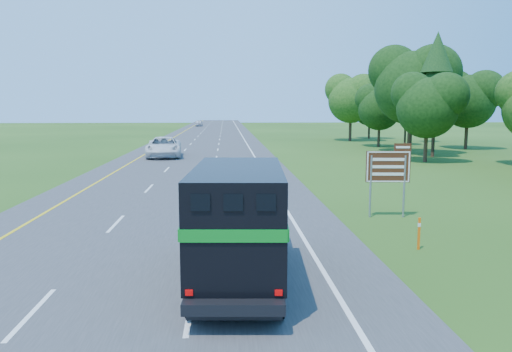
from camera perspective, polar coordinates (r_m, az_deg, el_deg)
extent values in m
cube|color=#38383A|center=(59.55, -6.10, 3.23)|extent=(15.00, 260.00, 0.04)
cube|color=yellow|center=(60.05, -11.36, 3.18)|extent=(0.15, 260.00, 0.01)
cube|color=white|center=(59.56, -0.80, 3.29)|extent=(0.15, 260.00, 0.01)
cylinder|color=black|center=(16.78, -4.83, -6.80)|extent=(0.38, 1.01, 0.99)
cylinder|color=black|center=(16.73, 1.67, -6.82)|extent=(0.38, 1.01, 0.99)
cylinder|color=black|center=(12.67, -6.52, -11.72)|extent=(0.38, 1.01, 0.99)
cylinder|color=black|center=(12.60, 2.23, -11.79)|extent=(0.38, 1.01, 0.99)
cylinder|color=black|center=(11.67, -7.13, -13.49)|extent=(0.38, 1.01, 0.99)
cylinder|color=black|center=(11.59, 2.43, -13.58)|extent=(0.38, 1.01, 0.99)
cube|color=black|center=(13.93, -1.93, -9.38)|extent=(2.60, 7.31, 0.25)
cube|color=black|center=(16.40, -1.61, -3.22)|extent=(2.30, 1.75, 1.71)
cube|color=black|center=(17.13, -1.54, -1.21)|extent=(1.98, 0.18, 0.54)
cube|color=black|center=(12.98, -2.05, -4.46)|extent=(2.57, 5.34, 2.47)
cube|color=#067A1A|center=(10.40, -2.59, -6.87)|extent=(2.24, 0.18, 0.27)
cube|color=#067A1A|center=(13.04, -7.09, -3.90)|extent=(0.36, 5.20, 0.27)
cube|color=#067A1A|center=(12.96, 3.00, -3.92)|extent=(0.36, 5.20, 0.27)
cube|color=black|center=(10.29, -6.37, -3.03)|extent=(0.41, 0.06, 0.36)
cube|color=black|center=(10.24, -2.61, -3.04)|extent=(0.41, 0.06, 0.36)
cube|color=black|center=(10.23, 1.17, -3.05)|extent=(0.41, 0.06, 0.36)
cube|color=black|center=(11.10, -2.50, -15.85)|extent=(2.07, 0.24, 0.09)
cube|color=#B20505|center=(10.86, -7.66, -13.08)|extent=(0.16, 0.05, 0.13)
cube|color=#B20505|center=(10.77, 2.61, -13.19)|extent=(0.16, 0.05, 0.13)
imported|color=silver|center=(48.74, -10.49, 3.28)|extent=(3.75, 7.17, 1.93)
imported|color=silver|center=(128.14, -6.55, 6.02)|extent=(1.96, 4.57, 1.54)
cylinder|color=gray|center=(22.22, 12.96, -1.17)|extent=(0.09, 0.09, 2.73)
cylinder|color=gray|center=(22.56, 16.58, -1.16)|extent=(0.09, 0.09, 2.73)
cube|color=#451F0E|center=(22.26, 14.86, 1.04)|extent=(1.91, 0.21, 1.37)
cube|color=#451F0E|center=(22.33, 16.42, 3.18)|extent=(0.73, 0.11, 0.33)
cube|color=white|center=(22.23, 14.88, 1.03)|extent=(1.82, 0.16, 1.31)
cube|color=#FF5B0D|center=(17.76, 18.12, -6.28)|extent=(0.08, 0.04, 1.11)
cube|color=white|center=(17.69, 18.16, -5.33)|extent=(0.09, 0.05, 0.12)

